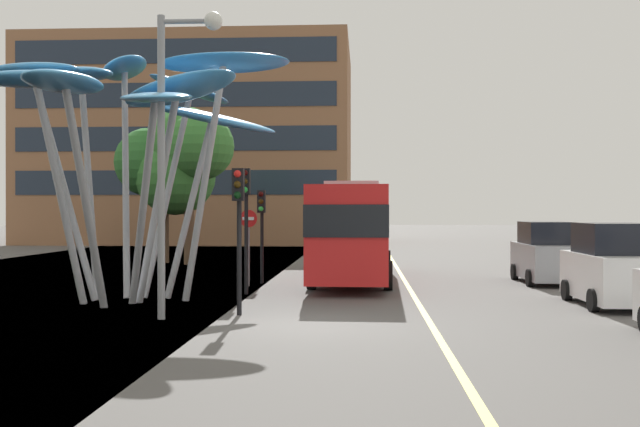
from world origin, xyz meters
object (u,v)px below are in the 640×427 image
at_px(no_entry_sign, 248,235).
at_px(red_bus, 353,227).
at_px(leaf_sculpture, 133,100).
at_px(traffic_light_kerb_near, 239,209).
at_px(car_parked_far, 546,255).
at_px(traffic_light_kerb_far, 246,204).
at_px(car_parked_mid, 614,268).
at_px(street_lamp, 176,123).
at_px(traffic_light_island_mid, 262,216).

bearing_deg(no_entry_sign, red_bus, 29.37).
xyz_separation_m(leaf_sculpture, no_entry_sign, (2.71, 4.15, -4.06)).
height_order(traffic_light_kerb_near, car_parked_far, traffic_light_kerb_near).
distance_m(traffic_light_kerb_far, car_parked_mid, 10.79).
bearing_deg(street_lamp, car_parked_far, 40.49).
distance_m(red_bus, car_parked_far, 6.98).
relative_size(leaf_sculpture, traffic_light_kerb_far, 2.67).
relative_size(car_parked_mid, street_lamp, 0.54).
height_order(leaf_sculpture, street_lamp, leaf_sculpture).
bearing_deg(traffic_light_kerb_far, leaf_sculpture, -151.82).
distance_m(street_lamp, no_entry_sign, 8.30).
relative_size(red_bus, traffic_light_island_mid, 3.34).
bearing_deg(leaf_sculpture, no_entry_sign, 56.83).
xyz_separation_m(red_bus, leaf_sculpture, (-6.29, -6.16, 3.82)).
distance_m(traffic_light_kerb_near, car_parked_far, 13.08).
height_order(traffic_light_kerb_far, car_parked_mid, traffic_light_kerb_far).
distance_m(red_bus, traffic_light_island_mid, 3.47).
relative_size(traffic_light_kerb_near, no_entry_sign, 1.38).
relative_size(traffic_light_kerb_far, car_parked_far, 0.96).
bearing_deg(traffic_light_island_mid, car_parked_far, 4.49).
distance_m(leaf_sculpture, car_parked_far, 15.19).
bearing_deg(red_bus, traffic_light_kerb_far, -125.70).
xyz_separation_m(red_bus, car_parked_far, (6.90, -0.36, -0.96)).
height_order(red_bus, leaf_sculpture, leaf_sculpture).
relative_size(traffic_light_kerb_far, no_entry_sign, 1.48).
bearing_deg(leaf_sculpture, car_parked_mid, -2.11).
xyz_separation_m(traffic_light_kerb_far, no_entry_sign, (-0.31, 2.53, -1.07)).
xyz_separation_m(traffic_light_island_mid, street_lamp, (-0.86, -8.60, 2.27)).
bearing_deg(leaf_sculpture, traffic_light_kerb_far, 28.18).
distance_m(traffic_light_kerb_far, no_entry_sign, 2.76).
xyz_separation_m(red_bus, traffic_light_kerb_near, (-2.71, -9.07, 0.65)).
height_order(traffic_light_kerb_far, traffic_light_island_mid, traffic_light_kerb_far).
relative_size(car_parked_mid, no_entry_sign, 1.51).
xyz_separation_m(leaf_sculpture, car_parked_mid, (13.45, -0.50, -4.76)).
distance_m(traffic_light_kerb_near, street_lamp, 2.57).
bearing_deg(car_parked_far, red_bus, 177.05).
distance_m(leaf_sculpture, traffic_light_kerb_near, 5.59).
relative_size(traffic_light_island_mid, car_parked_far, 0.81).
bearing_deg(car_parked_far, car_parked_mid, -87.65).
bearing_deg(traffic_light_kerb_near, traffic_light_kerb_far, 96.92).
height_order(car_parked_mid, no_entry_sign, no_entry_sign).
bearing_deg(car_parked_far, traffic_light_kerb_near, -137.81).
distance_m(car_parked_far, no_entry_sign, 10.64).
bearing_deg(leaf_sculpture, traffic_light_island_mid, 58.71).
height_order(traffic_light_island_mid, no_entry_sign, traffic_light_island_mid).
relative_size(red_bus, street_lamp, 1.51).
distance_m(traffic_light_kerb_near, traffic_light_kerb_far, 4.57).
distance_m(leaf_sculpture, no_entry_sign, 6.41).
distance_m(leaf_sculpture, traffic_light_kerb_far, 4.55).
bearing_deg(traffic_light_kerb_far, car_parked_far, 22.38).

